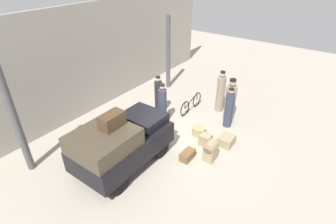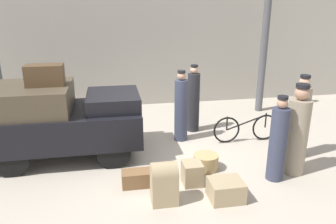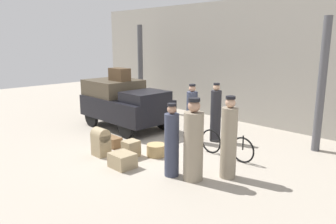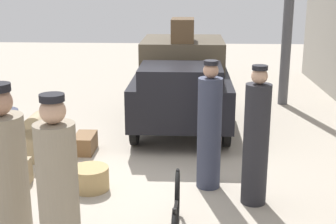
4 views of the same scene
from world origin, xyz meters
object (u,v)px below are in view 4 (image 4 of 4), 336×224
at_px(porter_with_bicycle, 8,169).
at_px(trunk_umber_medium, 39,136).
at_px(porter_lifting_near_truck, 6,183).
at_px(porter_standing_middle, 256,141).
at_px(conductor_in_dark_uniform, 59,204).
at_px(bicycle, 176,218).
at_px(wicker_basket, 90,178).
at_px(truck, 182,81).
at_px(trunk_large_brown, 85,143).
at_px(suitcase_small_leather, 61,162).
at_px(suitcase_black_upright, 8,176).
at_px(trunk_on_truck_roof, 183,30).
at_px(porter_carrying_trunk, 209,130).

bearing_deg(porter_with_bicycle, trunk_umber_medium, -169.58).
relative_size(porter_lifting_near_truck, porter_standing_middle, 1.03).
bearing_deg(trunk_umber_medium, conductor_in_dark_uniform, 21.33).
relative_size(bicycle, conductor_in_dark_uniform, 0.90).
distance_m(porter_with_bicycle, conductor_in_dark_uniform, 1.28).
height_order(bicycle, porter_lifting_near_truck, porter_lifting_near_truck).
distance_m(wicker_basket, porter_lifting_near_truck, 1.89).
bearing_deg(truck, porter_with_bicycle, -23.46).
height_order(porter_lifting_near_truck, porter_standing_middle, porter_lifting_near_truck).
relative_size(wicker_basket, trunk_large_brown, 0.89).
height_order(suitcase_small_leather, suitcase_black_upright, suitcase_small_leather).
bearing_deg(suitcase_black_upright, conductor_in_dark_uniform, 32.31).
relative_size(truck, porter_lifting_near_truck, 1.75).
bearing_deg(wicker_basket, suitcase_small_leather, -129.38).
bearing_deg(porter_lifting_near_truck, truck, 160.73).
xyz_separation_m(bicycle, trunk_large_brown, (-2.86, -1.63, -0.20)).
xyz_separation_m(porter_standing_middle, suitcase_black_upright, (-0.26, -3.33, -0.66)).
height_order(suitcase_black_upright, trunk_umber_medium, trunk_umber_medium).
xyz_separation_m(porter_standing_middle, trunk_on_truck_roof, (-3.49, -1.00, 1.03)).
relative_size(porter_lifting_near_truck, porter_carrying_trunk, 1.04).
bearing_deg(suitcase_small_leather, porter_with_bicycle, -3.69).
distance_m(wicker_basket, porter_carrying_trunk, 1.76).
height_order(porter_standing_middle, trunk_on_truck_roof, trunk_on_truck_roof).
bearing_deg(wicker_basket, truck, 158.18).
relative_size(truck, trunk_on_truck_roof, 4.25).
height_order(wicker_basket, porter_lifting_near_truck, porter_lifting_near_truck).
bearing_deg(porter_carrying_trunk, truck, -171.23).
distance_m(porter_carrying_trunk, trunk_on_truck_roof, 3.23).
bearing_deg(trunk_on_truck_roof, trunk_large_brown, -42.55).
bearing_deg(trunk_umber_medium, porter_with_bicycle, 10.42).
relative_size(porter_with_bicycle, suitcase_small_leather, 3.88).
bearing_deg(bicycle, wicker_basket, -138.73).
height_order(porter_carrying_trunk, trunk_umber_medium, porter_carrying_trunk).
height_order(wicker_basket, trunk_on_truck_roof, trunk_on_truck_roof).
height_order(porter_standing_middle, suitcase_small_leather, porter_standing_middle).
height_order(trunk_umber_medium, trunk_large_brown, trunk_umber_medium).
xyz_separation_m(porter_with_bicycle, porter_standing_middle, (-0.93, 2.82, 0.05)).
distance_m(truck, porter_carrying_trunk, 2.84).
distance_m(bicycle, trunk_large_brown, 3.30).
height_order(bicycle, porter_standing_middle, porter_standing_middle).
relative_size(wicker_basket, porter_with_bicycle, 0.30).
distance_m(wicker_basket, trunk_on_truck_roof, 3.82).
bearing_deg(trunk_umber_medium, trunk_on_truck_roof, 133.80).
relative_size(suitcase_small_leather, trunk_umber_medium, 0.57).
height_order(suitcase_small_leather, trunk_on_truck_roof, trunk_on_truck_roof).
bearing_deg(porter_carrying_trunk, porter_with_bicycle, -58.29).
xyz_separation_m(bicycle, trunk_umber_medium, (-2.45, -2.27, 0.06)).
bearing_deg(porter_lifting_near_truck, trunk_large_brown, 179.23).
xyz_separation_m(conductor_in_dark_uniform, suitcase_small_leather, (-2.60, -0.74, -0.65)).
bearing_deg(porter_with_bicycle, porter_lifting_near_truck, 20.35).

